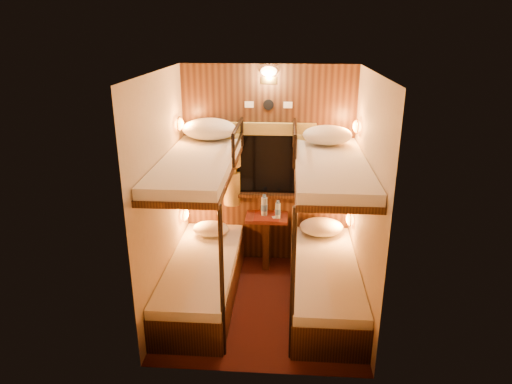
# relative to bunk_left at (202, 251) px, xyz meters

# --- Properties ---
(floor) EXTENTS (2.10, 2.10, 0.00)m
(floor) POSITION_rel_bunk_left_xyz_m (0.65, -0.07, -0.56)
(floor) COLOR #3B1010
(floor) RESTS_ON ground
(ceiling) EXTENTS (2.10, 2.10, 0.00)m
(ceiling) POSITION_rel_bunk_left_xyz_m (0.65, -0.07, 1.84)
(ceiling) COLOR silver
(ceiling) RESTS_ON wall_back
(wall_back) EXTENTS (2.40, 0.00, 2.40)m
(wall_back) POSITION_rel_bunk_left_xyz_m (0.65, 0.98, 0.64)
(wall_back) COLOR #C6B293
(wall_back) RESTS_ON floor
(wall_front) EXTENTS (2.40, 0.00, 2.40)m
(wall_front) POSITION_rel_bunk_left_xyz_m (0.65, -1.12, 0.64)
(wall_front) COLOR #C6B293
(wall_front) RESTS_ON floor
(wall_left) EXTENTS (0.00, 2.40, 2.40)m
(wall_left) POSITION_rel_bunk_left_xyz_m (-0.35, -0.07, 0.64)
(wall_left) COLOR #C6B293
(wall_left) RESTS_ON floor
(wall_right) EXTENTS (0.00, 2.40, 2.40)m
(wall_right) POSITION_rel_bunk_left_xyz_m (1.65, -0.07, 0.64)
(wall_right) COLOR #C6B293
(wall_right) RESTS_ON floor
(back_panel) EXTENTS (2.00, 0.03, 2.40)m
(back_panel) POSITION_rel_bunk_left_xyz_m (0.65, 0.97, 0.64)
(back_panel) COLOR black
(back_panel) RESTS_ON floor
(bunk_left) EXTENTS (0.72, 1.90, 1.82)m
(bunk_left) POSITION_rel_bunk_left_xyz_m (0.00, 0.00, 0.00)
(bunk_left) COLOR black
(bunk_left) RESTS_ON floor
(bunk_right) EXTENTS (0.72, 1.90, 1.82)m
(bunk_right) POSITION_rel_bunk_left_xyz_m (1.30, 0.00, 0.00)
(bunk_right) COLOR black
(bunk_right) RESTS_ON floor
(window) EXTENTS (1.00, 0.12, 0.79)m
(window) POSITION_rel_bunk_left_xyz_m (0.65, 0.94, 0.62)
(window) COLOR black
(window) RESTS_ON back_panel
(curtains) EXTENTS (1.10, 0.22, 1.00)m
(curtains) POSITION_rel_bunk_left_xyz_m (0.65, 0.90, 0.71)
(curtains) COLOR olive
(curtains) RESTS_ON back_panel
(back_fixtures) EXTENTS (0.54, 0.09, 0.48)m
(back_fixtures) POSITION_rel_bunk_left_xyz_m (0.65, 0.93, 1.69)
(back_fixtures) COLOR black
(back_fixtures) RESTS_ON back_panel
(reading_lamps) EXTENTS (2.00, 0.20, 1.25)m
(reading_lamps) POSITION_rel_bunk_left_xyz_m (0.65, 0.63, 0.68)
(reading_lamps) COLOR orange
(reading_lamps) RESTS_ON wall_left
(table) EXTENTS (0.50, 0.34, 0.66)m
(table) POSITION_rel_bunk_left_xyz_m (0.65, 0.78, -0.14)
(table) COLOR #5F1D15
(table) RESTS_ON floor
(bottle_left) EXTENTS (0.08, 0.08, 0.27)m
(bottle_left) POSITION_rel_bunk_left_xyz_m (0.62, 0.80, 0.21)
(bottle_left) COLOR #99BFE5
(bottle_left) RESTS_ON table
(bottle_right) EXTENTS (0.06, 0.06, 0.22)m
(bottle_right) POSITION_rel_bunk_left_xyz_m (0.78, 0.73, 0.19)
(bottle_right) COLOR #99BFE5
(bottle_right) RESTS_ON table
(sachet_a) EXTENTS (0.11, 0.09, 0.01)m
(sachet_a) POSITION_rel_bunk_left_xyz_m (0.76, 0.74, 0.09)
(sachet_a) COLOR silver
(sachet_a) RESTS_ON table
(sachet_b) EXTENTS (0.07, 0.06, 0.00)m
(sachet_b) POSITION_rel_bunk_left_xyz_m (0.72, 0.86, 0.09)
(sachet_b) COLOR silver
(sachet_b) RESTS_ON table
(pillow_lower_left) EXTENTS (0.43, 0.31, 0.17)m
(pillow_lower_left) POSITION_rel_bunk_left_xyz_m (-0.00, 0.61, -0.02)
(pillow_lower_left) COLOR silver
(pillow_lower_left) RESTS_ON bunk_left
(pillow_lower_right) EXTENTS (0.52, 0.37, 0.20)m
(pillow_lower_right) POSITION_rel_bunk_left_xyz_m (1.30, 0.71, -0.00)
(pillow_lower_right) COLOR silver
(pillow_lower_right) RESTS_ON bunk_right
(pillow_upper_left) EXTENTS (0.61, 0.44, 0.24)m
(pillow_upper_left) POSITION_rel_bunk_left_xyz_m (-0.00, 0.73, 1.15)
(pillow_upper_left) COLOR silver
(pillow_upper_left) RESTS_ON bunk_left
(pillow_upper_right) EXTENTS (0.53, 0.38, 0.21)m
(pillow_upper_right) POSITION_rel_bunk_left_xyz_m (1.30, 0.59, 1.13)
(pillow_upper_right) COLOR silver
(pillow_upper_right) RESTS_ON bunk_right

